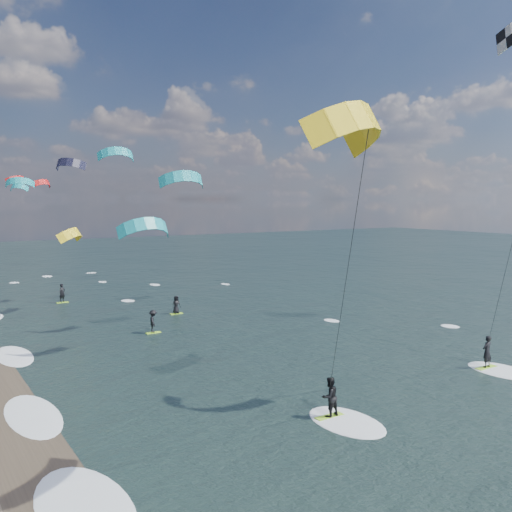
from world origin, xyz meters
TOP-DOWN VIEW (x-y plane):
  - ground at (0.00, 0.00)m, footprint 260.00×260.00m
  - wet_sand_strip at (-12.00, 10.00)m, footprint 3.00×240.00m
  - kitesurfer_near_b at (-2.20, 3.35)m, footprint 7.23×9.06m
  - far_kitesurfers at (0.12, 32.20)m, footprint 8.08×17.10m
  - bg_kite_field at (-0.45, 52.84)m, footprint 8.99×68.74m
  - shoreline_surf at (-10.80, 14.75)m, footprint 2.40×79.40m

SIDE VIEW (x-z plane):
  - ground at x=0.00m, z-range 0.00..0.00m
  - shoreline_surf at x=-10.80m, z-range -0.06..0.06m
  - wet_sand_strip at x=-12.00m, z-range 0.00..0.01m
  - far_kitesurfers at x=0.12m, z-range -0.05..1.76m
  - kitesurfer_near_b at x=-2.20m, z-range 2.04..15.44m
  - bg_kite_field at x=-0.45m, z-range 7.42..15.87m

